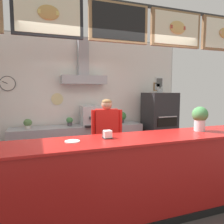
{
  "coord_description": "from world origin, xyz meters",
  "views": [
    {
      "loc": [
        -1.08,
        -2.76,
        1.71
      ],
      "look_at": [
        0.17,
        0.76,
        1.32
      ],
      "focal_mm": 34.01,
      "sensor_mm": 36.0,
      "label": 1
    }
  ],
  "objects_px": {
    "shop_worker": "(107,138)",
    "basil_vase": "(200,118)",
    "espresso_machine": "(92,116)",
    "condiment_plate": "(72,141)",
    "potted_rosemary": "(28,123)",
    "potted_oregano": "(70,121)",
    "napkin_holder": "(107,135)",
    "pizza_oven": "(159,125)",
    "potted_thyme": "(121,117)"
  },
  "relations": [
    {
      "from": "shop_worker",
      "to": "condiment_plate",
      "type": "height_order",
      "value": "shop_worker"
    },
    {
      "from": "potted_rosemary",
      "to": "napkin_holder",
      "type": "distance_m",
      "value": 2.55
    },
    {
      "from": "pizza_oven",
      "to": "shop_worker",
      "type": "bearing_deg",
      "value": -150.3
    },
    {
      "from": "espresso_machine",
      "to": "potted_oregano",
      "type": "xyz_separation_m",
      "value": [
        -0.51,
        0.06,
        -0.11
      ]
    },
    {
      "from": "potted_thyme",
      "to": "condiment_plate",
      "type": "bearing_deg",
      "value": -123.98
    },
    {
      "from": "espresso_machine",
      "to": "napkin_holder",
      "type": "distance_m",
      "value": 2.29
    },
    {
      "from": "basil_vase",
      "to": "condiment_plate",
      "type": "relative_size",
      "value": 2.03
    },
    {
      "from": "potted_rosemary",
      "to": "shop_worker",
      "type": "bearing_deg",
      "value": -42.53
    },
    {
      "from": "espresso_machine",
      "to": "potted_oregano",
      "type": "height_order",
      "value": "espresso_machine"
    },
    {
      "from": "potted_thyme",
      "to": "napkin_holder",
      "type": "distance_m",
      "value": 2.59
    },
    {
      "from": "espresso_machine",
      "to": "basil_vase",
      "type": "xyz_separation_m",
      "value": [
        1.1,
        -2.27,
        0.18
      ]
    },
    {
      "from": "pizza_oven",
      "to": "condiment_plate",
      "type": "relative_size",
      "value": 9.52
    },
    {
      "from": "potted_rosemary",
      "to": "potted_oregano",
      "type": "height_order",
      "value": "same"
    },
    {
      "from": "pizza_oven",
      "to": "condiment_plate",
      "type": "bearing_deg",
      "value": -140.34
    },
    {
      "from": "potted_rosemary",
      "to": "napkin_holder",
      "type": "height_order",
      "value": "napkin_holder"
    },
    {
      "from": "shop_worker",
      "to": "pizza_oven",
      "type": "bearing_deg",
      "value": -137.03
    },
    {
      "from": "potted_oregano",
      "to": "condiment_plate",
      "type": "xyz_separation_m",
      "value": [
        -0.31,
        -2.36,
        0.1
      ]
    },
    {
      "from": "espresso_machine",
      "to": "potted_thyme",
      "type": "xyz_separation_m",
      "value": [
        0.77,
        0.06,
        -0.06
      ]
    },
    {
      "from": "shop_worker",
      "to": "basil_vase",
      "type": "height_order",
      "value": "shop_worker"
    },
    {
      "from": "potted_thyme",
      "to": "pizza_oven",
      "type": "bearing_deg",
      "value": -17.94
    },
    {
      "from": "potted_thyme",
      "to": "basil_vase",
      "type": "xyz_separation_m",
      "value": [
        0.33,
        -2.33,
        0.24
      ]
    },
    {
      "from": "shop_worker",
      "to": "napkin_holder",
      "type": "height_order",
      "value": "shop_worker"
    },
    {
      "from": "pizza_oven",
      "to": "basil_vase",
      "type": "height_order",
      "value": "pizza_oven"
    },
    {
      "from": "pizza_oven",
      "to": "napkin_holder",
      "type": "distance_m",
      "value": 2.9
    },
    {
      "from": "napkin_holder",
      "to": "potted_thyme",
      "type": "bearing_deg",
      "value": 63.88
    },
    {
      "from": "espresso_machine",
      "to": "potted_rosemary",
      "type": "height_order",
      "value": "espresso_machine"
    },
    {
      "from": "potted_oregano",
      "to": "condiment_plate",
      "type": "relative_size",
      "value": 1.11
    },
    {
      "from": "potted_thyme",
      "to": "basil_vase",
      "type": "bearing_deg",
      "value": -82.01
    },
    {
      "from": "potted_rosemary",
      "to": "napkin_holder",
      "type": "bearing_deg",
      "value": -65.82
    },
    {
      "from": "potted_thyme",
      "to": "condiment_plate",
      "type": "distance_m",
      "value": 2.85
    },
    {
      "from": "shop_worker",
      "to": "potted_rosemary",
      "type": "height_order",
      "value": "shop_worker"
    },
    {
      "from": "espresso_machine",
      "to": "potted_rosemary",
      "type": "xyz_separation_m",
      "value": [
        -1.41,
        0.06,
        -0.12
      ]
    },
    {
      "from": "potted_rosemary",
      "to": "condiment_plate",
      "type": "xyz_separation_m",
      "value": [
        0.59,
        -2.37,
        0.11
      ]
    },
    {
      "from": "espresso_machine",
      "to": "condiment_plate",
      "type": "relative_size",
      "value": 3.02
    },
    {
      "from": "pizza_oven",
      "to": "napkin_holder",
      "type": "height_order",
      "value": "pizza_oven"
    },
    {
      "from": "napkin_holder",
      "to": "basil_vase",
      "type": "distance_m",
      "value": 1.47
    },
    {
      "from": "potted_oregano",
      "to": "napkin_holder",
      "type": "relative_size",
      "value": 1.58
    },
    {
      "from": "pizza_oven",
      "to": "napkin_holder",
      "type": "xyz_separation_m",
      "value": [
        -2.04,
        -2.03,
        0.31
      ]
    },
    {
      "from": "potted_thyme",
      "to": "condiment_plate",
      "type": "height_order",
      "value": "potted_thyme"
    },
    {
      "from": "basil_vase",
      "to": "condiment_plate",
      "type": "bearing_deg",
      "value": -178.97
    },
    {
      "from": "shop_worker",
      "to": "basil_vase",
      "type": "distance_m",
      "value": 1.62
    },
    {
      "from": "potted_thyme",
      "to": "basil_vase",
      "type": "distance_m",
      "value": 2.37
    },
    {
      "from": "espresso_machine",
      "to": "napkin_holder",
      "type": "bearing_deg",
      "value": -99.2
    },
    {
      "from": "potted_oregano",
      "to": "basil_vase",
      "type": "relative_size",
      "value": 0.55
    },
    {
      "from": "shop_worker",
      "to": "potted_thyme",
      "type": "height_order",
      "value": "shop_worker"
    },
    {
      "from": "pizza_oven",
      "to": "potted_oregano",
      "type": "relative_size",
      "value": 8.55
    },
    {
      "from": "pizza_oven",
      "to": "napkin_holder",
      "type": "bearing_deg",
      "value": -135.22
    },
    {
      "from": "shop_worker",
      "to": "potted_thyme",
      "type": "bearing_deg",
      "value": -109.01
    },
    {
      "from": "potted_thyme",
      "to": "potted_rosemary",
      "type": "bearing_deg",
      "value": 179.96
    },
    {
      "from": "pizza_oven",
      "to": "basil_vase",
      "type": "bearing_deg",
      "value": -105.84
    }
  ]
}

